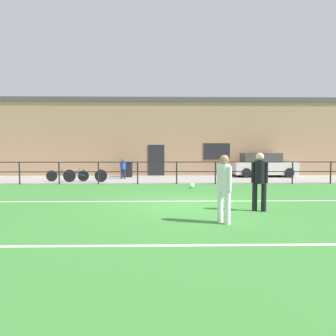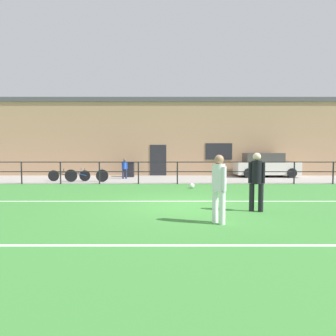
# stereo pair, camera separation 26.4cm
# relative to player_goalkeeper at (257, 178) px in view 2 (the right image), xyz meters

# --- Properties ---
(ground) EXTENTS (60.00, 44.00, 0.04)m
(ground) POSITION_rel_player_goalkeeper_xyz_m (-2.01, 0.94, -0.96)
(ground) COLOR #387A33
(field_line_touchline) EXTENTS (36.00, 0.11, 0.00)m
(field_line_touchline) POSITION_rel_player_goalkeeper_xyz_m (-2.01, 1.69, -0.94)
(field_line_touchline) COLOR white
(field_line_touchline) RESTS_ON ground
(field_line_hash) EXTENTS (36.00, 0.11, 0.00)m
(field_line_hash) POSITION_rel_player_goalkeeper_xyz_m (-2.01, -3.05, -0.94)
(field_line_hash) COLOR white
(field_line_hash) RESTS_ON ground
(pavement_strip) EXTENTS (48.00, 5.00, 0.02)m
(pavement_strip) POSITION_rel_player_goalkeeper_xyz_m (-2.01, 9.44, -0.93)
(pavement_strip) COLOR gray
(pavement_strip) RESTS_ON ground
(perimeter_fence) EXTENTS (36.07, 0.07, 1.15)m
(perimeter_fence) POSITION_rel_player_goalkeeper_xyz_m (-2.01, 6.94, -0.20)
(perimeter_fence) COLOR black
(perimeter_fence) RESTS_ON ground
(clubhouse_facade) EXTENTS (28.00, 2.56, 5.30)m
(clubhouse_facade) POSITION_rel_player_goalkeeper_xyz_m (-2.01, 13.14, 1.72)
(clubhouse_facade) COLOR tan
(clubhouse_facade) RESTS_ON ground
(player_goalkeeper) EXTENTS (0.44, 0.29, 1.66)m
(player_goalkeeper) POSITION_rel_player_goalkeeper_xyz_m (0.00, 0.00, 0.00)
(player_goalkeeper) COLOR black
(player_goalkeeper) RESTS_ON ground
(player_striker) EXTENTS (0.29, 0.39, 1.62)m
(player_striker) POSITION_rel_player_goalkeeper_xyz_m (-1.30, -1.39, -0.02)
(player_striker) COLOR white
(player_striker) RESTS_ON ground
(soccer_ball_match) EXTENTS (0.23, 0.23, 0.23)m
(soccer_ball_match) POSITION_rel_player_goalkeeper_xyz_m (-1.40, 5.19, -0.83)
(soccer_ball_match) COLOR white
(soccer_ball_match) RESTS_ON ground
(spectator_child) EXTENTS (0.33, 0.21, 1.22)m
(spectator_child) POSITION_rel_player_goalkeeper_xyz_m (-5.10, 9.58, -0.23)
(spectator_child) COLOR #232D4C
(spectator_child) RESTS_ON pavement_strip
(parked_car_red) EXTENTS (3.96, 1.77, 1.54)m
(parked_car_red) POSITION_rel_player_goalkeeper_xyz_m (3.79, 10.95, -0.19)
(parked_car_red) COLOR silver
(parked_car_red) RESTS_ON pavement_strip
(bicycle_parked_0) EXTENTS (2.36, 0.04, 0.76)m
(bicycle_parked_0) POSITION_rel_player_goalkeeper_xyz_m (-6.91, 7.79, -0.57)
(bicycle_parked_0) COLOR black
(bicycle_parked_0) RESTS_ON pavement_strip
(bicycle_parked_1) EXTENTS (2.34, 0.04, 0.71)m
(bicycle_parked_1) POSITION_rel_player_goalkeeper_xyz_m (-7.97, 8.14, -0.60)
(bicycle_parked_1) COLOR black
(bicycle_parked_1) RESTS_ON pavement_strip
(trash_bin_0) EXTENTS (0.69, 0.58, 0.97)m
(trash_bin_0) POSITION_rel_player_goalkeeper_xyz_m (-5.01, 10.85, -0.43)
(trash_bin_0) COLOR black
(trash_bin_0) RESTS_ON pavement_strip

